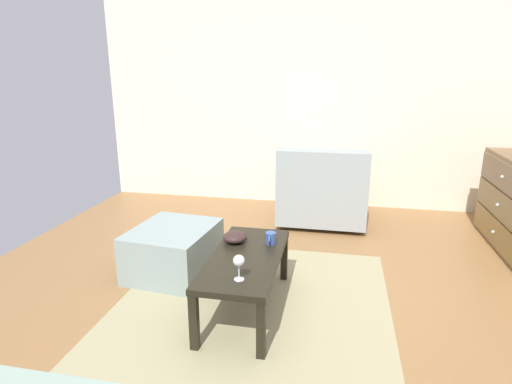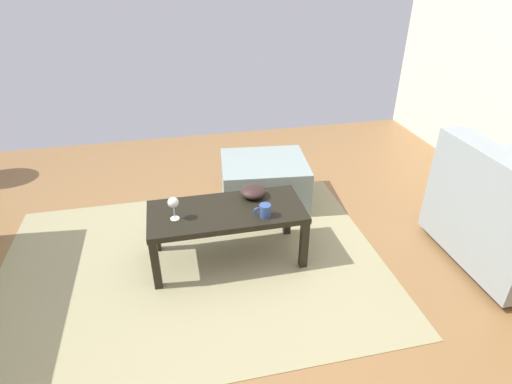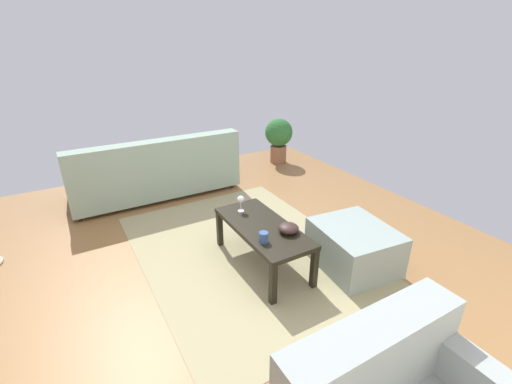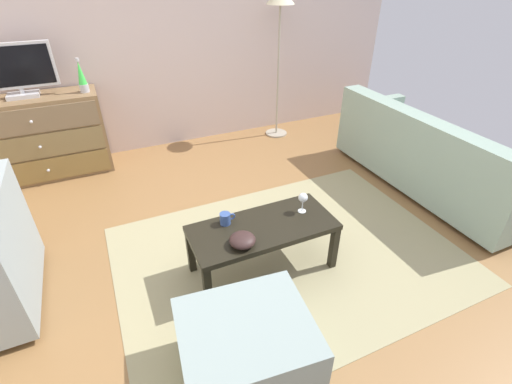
{
  "view_description": "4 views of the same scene",
  "coord_description": "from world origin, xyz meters",
  "px_view_note": "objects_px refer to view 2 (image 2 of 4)",
  "views": [
    {
      "loc": [
        2.47,
        0.34,
        1.59
      ],
      "look_at": [
        -0.25,
        -0.2,
        0.79
      ],
      "focal_mm": 29.46,
      "sensor_mm": 36.0,
      "label": 1
    },
    {
      "loc": [
        0.26,
        2.06,
        1.87
      ],
      "look_at": [
        -0.23,
        -0.15,
        0.56
      ],
      "focal_mm": 28.95,
      "sensor_mm": 36.0,
      "label": 2
    },
    {
      "loc": [
        -2.34,
        1.16,
        1.93
      ],
      "look_at": [
        0.04,
        -0.21,
        0.7
      ],
      "focal_mm": 24.68,
      "sensor_mm": 36.0,
      "label": 3
    },
    {
      "loc": [
        -0.93,
        -2.05,
        1.98
      ],
      "look_at": [
        -0.06,
        -0.15,
        0.64
      ],
      "focal_mm": 25.54,
      "sensor_mm": 36.0,
      "label": 4
    }
  ],
  "objects_px": {
    "wine_glass": "(173,203)",
    "coffee_table": "(227,216)",
    "ottoman": "(264,182)",
    "bowl_decorative": "(253,192)",
    "mug": "(265,211)",
    "armchair": "(511,217)"
  },
  "relations": [
    {
      "from": "coffee_table",
      "to": "wine_glass",
      "type": "relative_size",
      "value": 6.57
    },
    {
      "from": "wine_glass",
      "to": "coffee_table",
      "type": "bearing_deg",
      "value": -173.66
    },
    {
      "from": "armchair",
      "to": "wine_glass",
      "type": "bearing_deg",
      "value": -10.0
    },
    {
      "from": "wine_glass",
      "to": "armchair",
      "type": "bearing_deg",
      "value": 170.0
    },
    {
      "from": "armchair",
      "to": "bowl_decorative",
      "type": "bearing_deg",
      "value": -18.5
    },
    {
      "from": "coffee_table",
      "to": "armchair",
      "type": "bearing_deg",
      "value": 167.12
    },
    {
      "from": "bowl_decorative",
      "to": "armchair",
      "type": "xyz_separation_m",
      "value": [
        -1.64,
        0.55,
        -0.09
      ]
    },
    {
      "from": "wine_glass",
      "to": "armchair",
      "type": "height_order",
      "value": "armchair"
    },
    {
      "from": "coffee_table",
      "to": "bowl_decorative",
      "type": "bearing_deg",
      "value": -148.71
    },
    {
      "from": "coffee_table",
      "to": "wine_glass",
      "type": "distance_m",
      "value": 0.38
    },
    {
      "from": "coffee_table",
      "to": "armchair",
      "type": "xyz_separation_m",
      "value": [
        -1.85,
        0.42,
        -0.0
      ]
    },
    {
      "from": "ottoman",
      "to": "wine_glass",
      "type": "bearing_deg",
      "value": 43.89
    },
    {
      "from": "wine_glass",
      "to": "ottoman",
      "type": "bearing_deg",
      "value": -136.11
    },
    {
      "from": "wine_glass",
      "to": "armchair",
      "type": "distance_m",
      "value": 2.23
    },
    {
      "from": "mug",
      "to": "ottoman",
      "type": "bearing_deg",
      "value": -103.43
    },
    {
      "from": "coffee_table",
      "to": "mug",
      "type": "xyz_separation_m",
      "value": [
        -0.23,
        0.13,
        0.1
      ]
    },
    {
      "from": "ottoman",
      "to": "coffee_table",
      "type": "bearing_deg",
      "value": 58.55
    },
    {
      "from": "mug",
      "to": "ottoman",
      "type": "height_order",
      "value": "mug"
    },
    {
      "from": "ottoman",
      "to": "bowl_decorative",
      "type": "bearing_deg",
      "value": 69.07
    },
    {
      "from": "mug",
      "to": "ottoman",
      "type": "relative_size",
      "value": 0.16
    },
    {
      "from": "wine_glass",
      "to": "ottoman",
      "type": "height_order",
      "value": "wine_glass"
    },
    {
      "from": "mug",
      "to": "armchair",
      "type": "bearing_deg",
      "value": 169.82
    }
  ]
}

